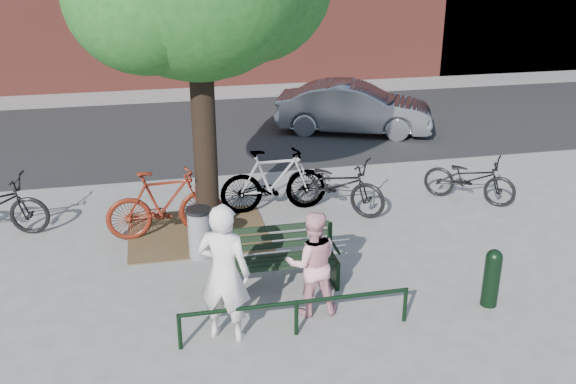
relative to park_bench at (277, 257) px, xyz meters
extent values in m
plane|color=gray|center=(0.00, -0.08, -0.48)|extent=(90.00, 90.00, 0.00)
cube|color=brown|center=(-1.00, 2.12, -0.47)|extent=(2.40, 2.00, 0.02)
cube|color=black|center=(0.00, 8.42, -0.47)|extent=(40.00, 7.00, 0.01)
cube|color=black|center=(-0.84, -0.08, -0.25)|extent=(0.06, 0.52, 0.45)
cube|color=black|center=(-0.84, 0.15, 0.19)|extent=(0.06, 0.06, 0.44)
cylinder|color=black|center=(-0.84, -0.18, 0.15)|extent=(0.04, 0.36, 0.04)
cube|color=black|center=(0.84, -0.08, -0.25)|extent=(0.06, 0.52, 0.45)
cube|color=black|center=(0.84, 0.15, 0.19)|extent=(0.06, 0.06, 0.44)
cylinder|color=black|center=(0.84, -0.18, 0.15)|extent=(0.04, 0.36, 0.04)
cube|color=black|center=(0.00, -0.08, -0.03)|extent=(1.64, 0.46, 0.04)
cube|color=black|center=(0.00, 0.15, 0.26)|extent=(1.64, 0.03, 0.47)
cylinder|color=black|center=(-1.50, -1.28, -0.23)|extent=(0.06, 0.06, 0.50)
cylinder|color=black|center=(0.00, -1.28, -0.23)|extent=(0.06, 0.06, 0.50)
cylinder|color=black|center=(1.50, -1.28, -0.23)|extent=(0.06, 0.06, 0.50)
cylinder|color=black|center=(0.00, -1.28, 0.00)|extent=(3.00, 0.06, 0.06)
cylinder|color=black|center=(-0.80, 2.12, 1.42)|extent=(0.40, 0.40, 3.80)
imported|color=silver|center=(-0.90, -1.13, 0.45)|extent=(0.81, 0.70, 1.86)
imported|color=pink|center=(0.33, -0.78, 0.27)|extent=(0.77, 0.62, 1.50)
cylinder|color=black|center=(2.82, -1.15, -0.10)|extent=(0.23, 0.23, 0.75)
sphere|color=black|center=(2.82, -1.15, 0.27)|extent=(0.23, 0.23, 0.23)
cylinder|color=gray|center=(-1.03, 1.21, -0.09)|extent=(0.37, 0.37, 0.78)
cylinder|color=black|center=(-1.03, 1.21, 0.33)|extent=(0.41, 0.41, 0.06)
imported|color=#56170C|center=(-1.53, 2.12, 0.12)|extent=(2.05, 0.72, 1.21)
imported|color=black|center=(1.63, 2.56, 0.05)|extent=(1.98, 1.86, 1.06)
imported|color=gray|center=(0.50, 2.78, 0.13)|extent=(2.04, 0.59, 1.22)
imported|color=black|center=(4.33, 2.47, -0.01)|extent=(1.77, 1.62, 0.94)
imported|color=slate|center=(3.57, 7.51, 0.19)|extent=(4.27, 2.80, 1.33)
camera|label=1|loc=(-1.62, -8.21, 4.36)|focal=40.00mm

